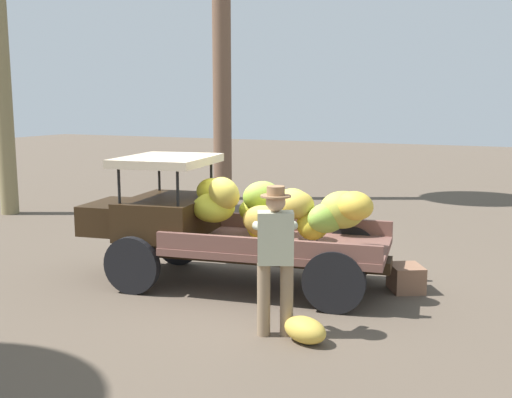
{
  "coord_description": "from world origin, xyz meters",
  "views": [
    {
      "loc": [
        -3.91,
        7.86,
        2.65
      ],
      "look_at": [
        -0.36,
        0.1,
        1.27
      ],
      "focal_mm": 43.06,
      "sensor_mm": 36.0,
      "label": 1
    }
  ],
  "objects": [
    {
      "name": "ground_plane",
      "position": [
        0.0,
        0.0,
        0.0
      ],
      "size": [
        60.0,
        60.0,
        0.0
      ],
      "primitive_type": "plane",
      "color": "brown"
    },
    {
      "name": "loose_banana_bunch",
      "position": [
        -1.72,
        1.76,
        0.14
      ],
      "size": [
        0.63,
        0.51,
        0.3
      ],
      "primitive_type": "ellipsoid",
      "rotation": [
        0.0,
        0.02,
        2.78
      ],
      "color": "gold",
      "rests_on": "ground"
    },
    {
      "name": "farmer",
      "position": [
        -1.33,
        1.7,
        0.98
      ],
      "size": [
        0.56,
        0.53,
        1.72
      ],
      "rotation": [
        0.0,
        0.0,
        -1.15
      ],
      "color": "#876F54",
      "rests_on": "ground"
    },
    {
      "name": "wooden_crate",
      "position": [
        -2.37,
        -0.59,
        0.18
      ],
      "size": [
        0.61,
        0.64,
        0.36
      ],
      "primitive_type": "cube",
      "rotation": [
        0.0,
        0.0,
        2.09
      ],
      "color": "#885F46",
      "rests_on": "ground"
    },
    {
      "name": "truck",
      "position": [
        0.03,
        0.16,
        0.94
      ],
      "size": [
        4.6,
        2.26,
        1.84
      ],
      "rotation": [
        0.0,
        0.0,
        0.14
      ],
      "color": "black",
      "rests_on": "ground"
    }
  ]
}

